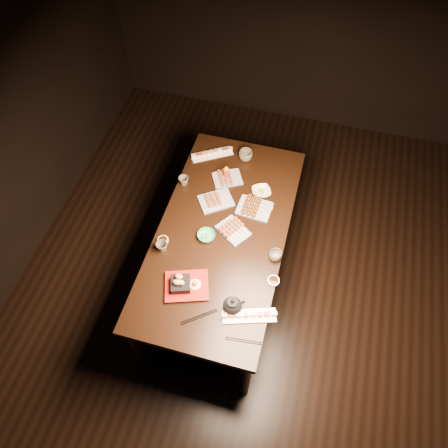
{
  "coord_description": "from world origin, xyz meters",
  "views": [
    {
      "loc": [
        0.15,
        -1.32,
        3.34
      ],
      "look_at": [
        -0.31,
        0.38,
        0.77
      ],
      "focal_mm": 35.0,
      "sensor_mm": 36.0,
      "label": 1
    }
  ],
  "objects": [
    {
      "name": "ground",
      "position": [
        0.0,
        0.0,
        0.0
      ],
      "size": [
        5.0,
        5.0,
        0.0
      ],
      "primitive_type": "plane",
      "color": "black",
      "rests_on": "ground"
    },
    {
      "name": "dining_table",
      "position": [
        -0.31,
        0.33,
        0.38
      ],
      "size": [
        1.1,
        1.89,
        0.75
      ],
      "primitive_type": "cube",
      "rotation": [
        0.0,
        0.0,
        0.11
      ],
      "color": "black",
      "rests_on": "ground"
    },
    {
      "name": "sushi_platter_near",
      "position": [
        0.02,
        -0.25,
        0.77
      ],
      "size": [
        0.35,
        0.19,
        0.04
      ],
      "primitive_type": null,
      "rotation": [
        0.0,
        0.0,
        0.31
      ],
      "color": "white",
      "rests_on": "dining_table"
    },
    {
      "name": "sushi_platter_far",
      "position": [
        -0.59,
        1.02,
        0.77
      ],
      "size": [
        0.33,
        0.25,
        0.04
      ],
      "primitive_type": null,
      "rotation": [
        0.0,
        0.0,
        3.69
      ],
      "color": "white",
      "rests_on": "dining_table"
    },
    {
      "name": "yakitori_plate_center",
      "position": [
        -0.43,
        0.57,
        0.78
      ],
      "size": [
        0.3,
        0.28,
        0.06
      ],
      "primitive_type": null,
      "rotation": [
        0.0,
        0.0,
        0.6
      ],
      "color": "#828EB6",
      "rests_on": "dining_table"
    },
    {
      "name": "yakitori_plate_right",
      "position": [
        -0.24,
        0.35,
        0.78
      ],
      "size": [
        0.27,
        0.26,
        0.06
      ],
      "primitive_type": null,
      "rotation": [
        0.0,
        0.0,
        -0.59
      ],
      "color": "#828EB6",
      "rests_on": "dining_table"
    },
    {
      "name": "yakitori_plate_left",
      "position": [
        -0.4,
        0.8,
        0.78
      ],
      "size": [
        0.26,
        0.24,
        0.05
      ],
      "primitive_type": null,
      "rotation": [
        0.0,
        0.0,
        0.48
      ],
      "color": "#828EB6",
      "rests_on": "dining_table"
    },
    {
      "name": "tsukune_plate",
      "position": [
        -0.14,
        0.58,
        0.78
      ],
      "size": [
        0.26,
        0.2,
        0.06
      ],
      "primitive_type": null,
      "rotation": [
        0.0,
        0.0,
        -0.07
      ],
      "color": "#828EB6",
      "rests_on": "dining_table"
    },
    {
      "name": "edamame_bowl_green",
      "position": [
        -0.41,
        0.25,
        0.77
      ],
      "size": [
        0.15,
        0.15,
        0.04
      ],
      "primitive_type": "imported",
      "rotation": [
        0.0,
        0.0,
        0.16
      ],
      "color": "#329A71",
      "rests_on": "dining_table"
    },
    {
      "name": "edamame_bowl_cream",
      "position": [
        -0.12,
        0.74,
        0.77
      ],
      "size": [
        0.19,
        0.19,
        0.03
      ],
      "primitive_type": "imported",
      "rotation": [
        0.0,
        0.0,
        0.5
      ],
      "color": "beige",
      "rests_on": "dining_table"
    },
    {
      "name": "tempura_tray",
      "position": [
        -0.42,
        -0.15,
        0.8
      ],
      "size": [
        0.34,
        0.3,
        0.1
      ],
      "primitive_type": null,
      "rotation": [
        0.0,
        0.0,
        0.33
      ],
      "color": "black",
      "rests_on": "dining_table"
    },
    {
      "name": "teacup_near_left",
      "position": [
        -0.67,
        0.07,
        0.79
      ],
      "size": [
        0.1,
        0.1,
        0.07
      ],
      "primitive_type": "imported",
      "rotation": [
        0.0,
        0.0,
        0.26
      ],
      "color": "#4E473C",
      "rests_on": "dining_table"
    },
    {
      "name": "teacup_mid_right",
      "position": [
        0.09,
        0.21,
        0.78
      ],
      "size": [
        0.09,
        0.09,
        0.07
      ],
      "primitive_type": "imported",
      "rotation": [
        0.0,
        0.0,
        0.01
      ],
      "color": "#4E473C",
      "rests_on": "dining_table"
    },
    {
      "name": "teacup_far_left",
      "position": [
        -0.71,
        0.67,
        0.79
      ],
      "size": [
        0.08,
        0.08,
        0.07
      ],
      "primitive_type": "imported",
      "rotation": [
        0.0,
        0.0,
        -0.12
      ],
      "color": "#4E473C",
      "rests_on": "dining_table"
    },
    {
      "name": "teacup_far_right",
      "position": [
        -0.32,
        1.05,
        0.79
      ],
      "size": [
        0.11,
        0.11,
        0.09
      ],
      "primitive_type": "imported",
      "rotation": [
        0.0,
        0.0,
        -0.04
      ],
      "color": "#4E473C",
      "rests_on": "dining_table"
    },
    {
      "name": "teapot",
      "position": [
        -0.09,
        -0.22,
        0.81
      ],
      "size": [
        0.19,
        0.19,
        0.12
      ],
      "primitive_type": null,
      "rotation": [
        0.0,
        0.0,
        0.5
      ],
      "color": "black",
      "rests_on": "dining_table"
    },
    {
      "name": "condiment_bottle",
      "position": [
        -0.41,
        0.81,
        0.82
      ],
      "size": [
        0.05,
        0.05,
        0.14
      ],
      "primitive_type": "cylinder",
      "rotation": [
        0.0,
        0.0,
        -0.09
      ],
      "color": "maroon",
      "rests_on": "dining_table"
    },
    {
      "name": "sauce_dish_west",
      "position": [
        -0.69,
        0.14,
        0.76
      ],
      "size": [
        0.08,
        0.08,
        0.01
      ],
      "primitive_type": "cylinder",
      "rotation": [
        0.0,
        0.0,
        -0.06
      ],
      "color": "white",
      "rests_on": "dining_table"
    },
    {
      "name": "sauce_dish_east",
      "position": [
        -0.04,
        0.61,
        0.76
      ],
      "size": [
        0.08,
        0.08,
        0.01
      ],
      "primitive_type": "cylinder",
      "rotation": [
        0.0,
        0.0,
        0.03
      ],
      "color": "white",
      "rests_on": "dining_table"
    },
    {
      "name": "sauce_dish_se",
      "position": [
        0.12,
        0.03,
        0.76
      ],
      "size": [
        0.1,
        0.1,
        0.01
      ],
      "primitive_type": "cylinder",
      "rotation": [
        0.0,
        0.0,
        0.24
      ],
      "color": "white",
      "rests_on": "dining_table"
    },
    {
      "name": "sauce_dish_nw",
      "position": [
        -0.7,
        0.95,
        0.76
      ],
      "size": [
        0.09,
        0.09,
        0.01
      ],
      "primitive_type": "cylinder",
      "rotation": [
        0.0,
        0.0,
        0.17
      ],
      "color": "white",
      "rests_on": "dining_table"
    },
    {
      "name": "chopsticks_near",
      "position": [
        -0.28,
        -0.33,
        0.75
      ],
      "size": [
        0.21,
        0.17,
        0.01
      ],
      "primitive_type": null,
      "rotation": [
        0.0,
        0.0,
        0.66
      ],
      "color": "black",
      "rests_on": "dining_table"
    },
    {
      "name": "chopsticks_se",
      "position": [
        0.03,
        -0.41,
        0.75
      ],
      "size": [
        0.23,
        0.05,
        0.01
      ],
      "primitive_type": null,
      "rotation": [
        0.0,
        0.0,
        0.11
      ],
      "color": "black",
      "rests_on": "dining_table"
    }
  ]
}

